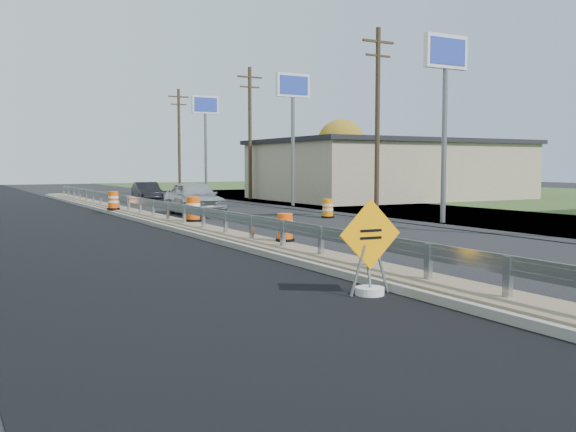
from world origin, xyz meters
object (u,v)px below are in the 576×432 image
barrel_median_far (113,201)px  barrel_shoulder_near (328,209)px  barrel_median_mid (193,210)px  car_silver (194,198)px  barrel_median_near (285,228)px  car_dark_mid (147,192)px  caution_sign (370,271)px

barrel_median_far → barrel_shoulder_near: barrel_median_far is taller
barrel_median_mid → car_silver: bearing=68.8°
barrel_median_near → car_silver: size_ratio=0.16×
barrel_shoulder_near → car_dark_mid: car_dark_mid is taller
barrel_median_near → barrel_median_far: 16.03m
barrel_median_far → barrel_shoulder_near: bearing=-40.9°
barrel_shoulder_near → barrel_median_near: bearing=-128.9°
barrel_median_mid → car_dark_mid: 17.75m
barrel_median_mid → barrel_median_near: bearing=-90.0°
barrel_median_near → car_dark_mid: size_ratio=0.20×
barrel_median_near → barrel_shoulder_near: (7.16, 8.86, -0.20)m
barrel_median_near → barrel_median_far: (-1.10, 16.00, 0.05)m
barrel_median_mid → barrel_shoulder_near: size_ratio=1.11×
barrel_median_near → car_silver: car_silver is taller
caution_sign → barrel_median_far: bearing=90.9°
barrel_shoulder_near → barrel_median_far: bearing=139.1°
car_dark_mid → barrel_median_near: bearing=-91.3°
barrel_shoulder_near → car_silver: 6.72m
barrel_median_far → car_dark_mid: (4.43, 9.03, 0.00)m
barrel_median_mid → barrel_shoulder_near: bearing=10.0°
barrel_median_far → car_silver: car_silver is taller
barrel_median_near → barrel_median_mid: barrel_median_mid is taller
caution_sign → car_dark_mid: (5.18, 31.76, 0.21)m
barrel_median_mid → caution_sign: bearing=-97.4°
caution_sign → barrel_median_near: caution_sign is taller
barrel_median_far → barrel_median_near: bearing=-86.1°
barrel_median_near → car_silver: bearing=80.4°
caution_sign → barrel_median_near: size_ratio=2.24×
barrel_median_far → car_silver: 4.23m
car_silver → caution_sign: bearing=-98.5°
barrel_median_far → barrel_shoulder_near: 10.92m
car_dark_mid → barrel_median_far: bearing=-109.8°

